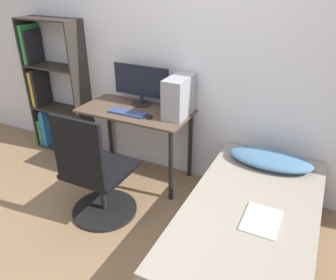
% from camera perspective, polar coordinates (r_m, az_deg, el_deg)
% --- Properties ---
extents(ground_plane, '(14.00, 14.00, 0.00)m').
position_cam_1_polar(ground_plane, '(2.74, -10.45, -20.18)').
color(ground_plane, '#846647').
extents(wall_back, '(8.00, 0.05, 2.50)m').
position_cam_1_polar(wall_back, '(3.23, 3.39, 13.83)').
color(wall_back, silver).
rests_on(wall_back, ground_plane).
extents(desk, '(1.13, 0.57, 0.77)m').
position_cam_1_polar(desk, '(3.36, -5.66, 3.29)').
color(desk, brown).
rests_on(desk, ground_plane).
extents(bookshelf, '(0.73, 0.29, 1.56)m').
position_cam_1_polar(bookshelf, '(4.18, -19.78, 7.96)').
color(bookshelf, '#2D2823').
rests_on(bookshelf, ground_plane).
extents(office_chair, '(0.60, 0.60, 1.04)m').
position_cam_1_polar(office_chair, '(2.93, -12.37, -6.87)').
color(office_chair, black).
rests_on(office_chair, ground_plane).
extents(bed, '(0.95, 1.81, 0.48)m').
position_cam_1_polar(bed, '(2.66, 13.79, -15.25)').
color(bed, '#4C3D2D').
rests_on(bed, ground_plane).
extents(pillow, '(0.72, 0.36, 0.11)m').
position_cam_1_polar(pillow, '(3.01, 17.36, -3.20)').
color(pillow, teal).
rests_on(pillow, bed).
extents(magazine, '(0.24, 0.32, 0.01)m').
position_cam_1_polar(magazine, '(2.39, 15.95, -13.29)').
color(magazine, silver).
rests_on(magazine, bed).
extents(monitor, '(0.62, 0.21, 0.41)m').
position_cam_1_polar(monitor, '(3.37, -4.75, 9.83)').
color(monitor, black).
rests_on(monitor, desk).
extents(keyboard, '(0.39, 0.13, 0.02)m').
position_cam_1_polar(keyboard, '(3.22, -7.09, 4.75)').
color(keyboard, '#33477A').
rests_on(keyboard, desk).
extents(pc_tower, '(0.19, 0.38, 0.38)m').
position_cam_1_polar(pc_tower, '(3.10, 1.91, 7.55)').
color(pc_tower, '#99999E').
rests_on(pc_tower, desk).
extents(mouse, '(0.06, 0.09, 0.02)m').
position_cam_1_polar(mouse, '(3.11, -3.27, 4.01)').
color(mouse, black).
rests_on(mouse, desk).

